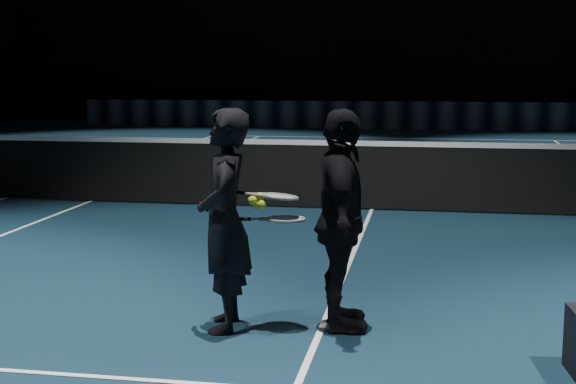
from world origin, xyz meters
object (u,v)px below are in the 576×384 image
object	(u,v)px
player_a	(224,220)
racket_lower	(286,219)
tennis_balls	(259,202)
racket_upper	(279,196)
player_b	(341,221)

from	to	relation	value
player_a	racket_lower	bearing A→B (deg)	88.86
racket_lower	tennis_balls	bearing A→B (deg)	178.53
racket_upper	player_b	bearing A→B (deg)	-9.08
player_b	tennis_balls	distance (m)	0.61
racket_lower	tennis_balls	world-z (taller)	tennis_balls
player_a	tennis_balls	distance (m)	0.29
tennis_balls	player_b	bearing A→B (deg)	8.67
racket_lower	racket_upper	xyz separation A→B (m)	(-0.06, 0.03, 0.16)
player_b	racket_upper	world-z (taller)	player_b
player_b	racket_lower	distance (m)	0.40
player_a	racket_upper	world-z (taller)	player_a
player_b	racket_upper	distance (m)	0.48
tennis_balls	racket_lower	bearing A→B (deg)	7.69
player_b	tennis_balls	size ratio (longest dim) A/B	13.61
racket_lower	racket_upper	bearing A→B (deg)	141.34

